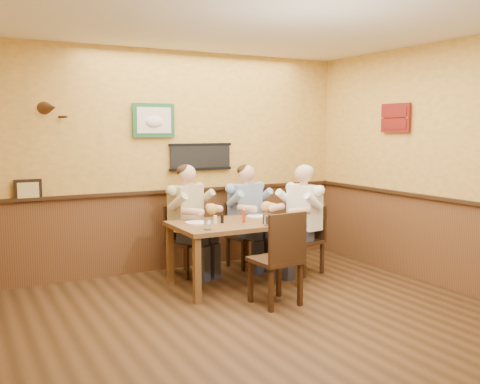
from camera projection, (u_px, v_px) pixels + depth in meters
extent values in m
plane|color=#321F0F|center=(270.00, 332.00, 4.80)|extent=(5.00, 5.00, 0.00)
cube|color=silver|center=(272.00, 11.00, 4.47)|extent=(5.00, 5.00, 0.02)
cube|color=#E4B44F|center=(168.00, 161.00, 6.83)|extent=(5.00, 0.02, 2.80)
cube|color=#E4B44F|center=(466.00, 167.00, 5.81)|extent=(0.02, 5.00, 2.80)
cube|color=brown|center=(170.00, 231.00, 6.92)|extent=(5.00, 0.02, 1.00)
cube|color=brown|center=(461.00, 248.00, 5.91)|extent=(0.02, 5.00, 1.00)
cube|color=black|center=(201.00, 157.00, 6.99)|extent=(0.88, 0.03, 0.34)
cube|color=#1C532D|center=(154.00, 120.00, 6.64)|extent=(0.54, 0.03, 0.42)
cube|color=black|center=(28.00, 191.00, 6.03)|extent=(0.30, 0.03, 0.26)
cube|color=maroon|center=(395.00, 118.00, 6.65)|extent=(0.03, 0.48, 0.36)
cube|color=brown|center=(234.00, 224.00, 6.14)|extent=(1.40, 0.90, 0.05)
cube|color=brown|center=(197.00, 271.00, 5.54)|extent=(0.07, 0.07, 0.70)
cube|color=brown|center=(299.00, 257.00, 6.14)|extent=(0.07, 0.07, 0.70)
cube|color=brown|center=(170.00, 255.00, 6.22)|extent=(0.07, 0.07, 0.70)
cube|color=brown|center=(264.00, 244.00, 6.83)|extent=(0.07, 0.07, 0.70)
cylinder|color=white|center=(208.00, 224.00, 5.66)|extent=(0.09, 0.09, 0.12)
cylinder|color=silver|center=(267.00, 221.00, 5.91)|extent=(0.08, 0.08, 0.11)
cylinder|color=black|center=(266.00, 219.00, 6.03)|extent=(0.09, 0.09, 0.10)
cylinder|color=#B53313|center=(244.00, 216.00, 6.10)|extent=(0.04, 0.04, 0.16)
cylinder|color=white|center=(215.00, 220.00, 6.01)|extent=(0.05, 0.05, 0.09)
cylinder|color=black|center=(222.00, 219.00, 6.06)|extent=(0.04, 0.04, 0.09)
cylinder|color=silver|center=(197.00, 223.00, 6.04)|extent=(0.30, 0.30, 0.02)
cylinder|color=silver|center=(257.00, 216.00, 6.49)|extent=(0.25, 0.25, 0.02)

